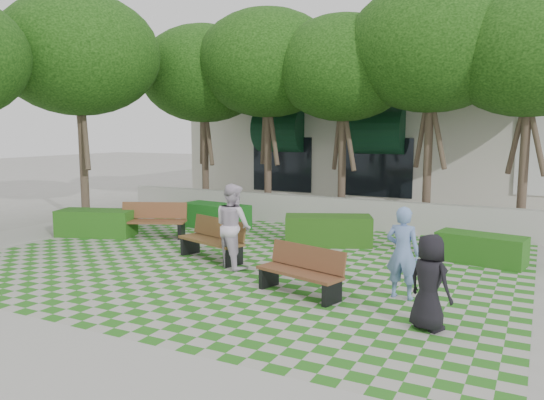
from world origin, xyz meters
The scene contains 17 objects.
ground centered at (0.00, 0.00, 0.00)m, with size 90.00×90.00×0.00m, color gray.
lawn centered at (0.00, 1.00, 0.01)m, with size 12.00×12.00×0.00m, color #2B721E.
sidewalk_south centered at (0.00, -4.70, 0.01)m, with size 16.00×2.00×0.01m, color #9E9B93.
sidewalk_west centered at (-7.20, 1.00, 0.01)m, with size 2.00×12.00×0.01m, color #9E9B93.
retaining_wall centered at (0.00, 6.20, 0.45)m, with size 15.00×0.36×0.90m, color #9E9B93.
bench_east centered at (2.18, -0.60, 0.43)m, with size 1.78×1.00×0.89m.
bench_mid centered at (-0.73, 0.89, 0.46)m, with size 1.91×1.14×0.95m.
bench_west centered at (-3.64, 2.25, 0.47)m, with size 1.94×1.31×0.97m.
hedge_east centered at (4.86, 3.35, 0.33)m, with size 1.90×0.76×0.66m, color #1E5015.
hedge_midright centered at (1.10, 3.54, 0.39)m, with size 2.23×0.89×0.78m, color #1F4813.
hedge_midleft centered at (-2.84, 4.22, 0.38)m, with size 2.14×0.86×0.75m, color #154F19.
hedge_west centered at (-5.20, 1.67, 0.37)m, with size 2.14×0.86×0.75m, color #1F5115.
person_blue centered at (3.87, 0.03, 0.83)m, with size 0.61×0.40×1.67m, color #6B89C3.
person_dark centered at (4.59, -1.30, 0.73)m, with size 0.72×0.47×1.47m, color black.
person_white centered at (0.07, 0.49, 0.93)m, with size 0.90×0.70×1.85m, color silver.
tree_row centered at (-1.86, 5.95, 5.18)m, with size 17.70×13.40×7.41m.
building centered at (0.93, 14.08, 2.52)m, with size 18.00×8.92×5.15m.
Camera 1 is at (6.01, -9.23, 3.01)m, focal length 35.00 mm.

